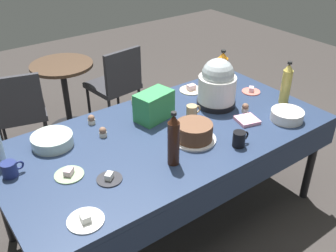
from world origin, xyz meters
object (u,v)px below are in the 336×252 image
(potluck_table, at_px, (168,140))
(maroon_chair_right, at_px, (117,82))
(slow_cooker, at_px, (217,84))
(glass_salad_bowl, at_px, (52,140))
(soda_bottle_cola, at_px, (174,140))
(frosted_layer_cake, at_px, (194,132))
(cupcake_lemon, at_px, (204,78))
(soda_bottle_ginger_ale, at_px, (286,84))
(coffee_mug_tan, at_px, (192,112))
(cupcake_vanilla, at_px, (225,78))
(round_cafe_table, at_px, (65,85))
(soda_bottle_orange_juice, at_px, (222,70))
(coffee_mug_navy, at_px, (10,169))
(dessert_plate_coral, at_px, (251,91))
(coffee_mug_black, at_px, (239,139))
(dessert_plate_charcoal, at_px, (109,178))
(dessert_plate_cream, at_px, (191,89))
(soda_carton, at_px, (154,106))
(cupcake_rose, at_px, (245,108))
(maroon_chair_left, at_px, (19,109))
(cupcake_mint, at_px, (134,100))
(cupcake_cocoa, at_px, (103,132))
(dessert_plate_white, at_px, (86,219))
(dessert_plate_sage, at_px, (69,174))
(cupcake_berry, at_px, (91,120))

(potluck_table, relative_size, maroon_chair_right, 2.59)
(slow_cooker, distance_m, glass_salad_bowl, 1.21)
(soda_bottle_cola, bearing_deg, maroon_chair_right, 71.17)
(frosted_layer_cake, height_order, cupcake_lemon, frosted_layer_cake)
(soda_bottle_cola, bearing_deg, cupcake_lemon, 40.12)
(soda_bottle_ginger_ale, height_order, coffee_mug_tan, soda_bottle_ginger_ale)
(cupcake_vanilla, distance_m, round_cafe_table, 1.60)
(soda_bottle_orange_juice, bearing_deg, frosted_layer_cake, -144.97)
(potluck_table, relative_size, coffee_mug_navy, 17.55)
(dessert_plate_coral, relative_size, soda_bottle_cola, 0.43)
(slow_cooker, bearing_deg, glass_salad_bowl, 169.97)
(coffee_mug_black, bearing_deg, dessert_plate_charcoal, 167.26)
(dessert_plate_cream, distance_m, soda_carton, 0.54)
(cupcake_rose, bearing_deg, maroon_chair_left, 127.83)
(frosted_layer_cake, distance_m, soda_bottle_orange_juice, 0.86)
(glass_salad_bowl, distance_m, coffee_mug_black, 1.16)
(coffee_mug_tan, xyz_separation_m, coffee_mug_navy, (-1.23, 0.10, -0.00))
(cupcake_mint, distance_m, coffee_mug_tan, 0.47)
(slow_cooker, bearing_deg, round_cafe_table, 110.11)
(coffee_mug_navy, bearing_deg, cupcake_cocoa, 5.50)
(dessert_plate_charcoal, xyz_separation_m, maroon_chair_right, (0.96, 1.63, -0.27))
(cupcake_cocoa, bearing_deg, potluck_table, -30.29)
(dessert_plate_charcoal, height_order, coffee_mug_navy, coffee_mug_navy)
(maroon_chair_right, bearing_deg, dessert_plate_coral, -69.76)
(soda_bottle_ginger_ale, distance_m, soda_carton, 1.00)
(frosted_layer_cake, distance_m, dessert_plate_cream, 0.73)
(potluck_table, xyz_separation_m, maroon_chair_right, (0.41, 1.43, -0.20))
(cupcake_vanilla, bearing_deg, cupcake_cocoa, -172.78)
(dessert_plate_white, height_order, soda_bottle_ginger_ale, soda_bottle_ginger_ale)
(frosted_layer_cake, distance_m, maroon_chair_right, 1.66)
(dessert_plate_sage, xyz_separation_m, coffee_mug_black, (0.98, -0.35, 0.04))
(dessert_plate_cream, height_order, coffee_mug_navy, coffee_mug_navy)
(cupcake_lemon, distance_m, soda_bottle_orange_juice, 0.20)
(dessert_plate_sage, distance_m, soda_bottle_orange_juice, 1.54)
(cupcake_vanilla, bearing_deg, maroon_chair_left, 143.90)
(maroon_chair_right, bearing_deg, cupcake_vanilla, -66.01)
(dessert_plate_charcoal, height_order, cupcake_cocoa, cupcake_cocoa)
(dessert_plate_sage, bearing_deg, potluck_table, 2.88)
(glass_salad_bowl, xyz_separation_m, cupcake_vanilla, (1.55, 0.06, -0.00))
(cupcake_berry, relative_size, coffee_mug_tan, 0.57)
(glass_salad_bowl, bearing_deg, soda_carton, -8.02)
(cupcake_mint, height_order, cupcake_rose, same)
(maroon_chair_left, bearing_deg, cupcake_berry, -78.01)
(slow_cooker, bearing_deg, cupcake_cocoa, 172.56)
(glass_salad_bowl, xyz_separation_m, dessert_plate_charcoal, (0.12, -0.51, -0.03))
(dessert_plate_sage, bearing_deg, coffee_mug_black, -19.81)
(cupcake_mint, relative_size, maroon_chair_left, 0.08)
(slow_cooker, xyz_separation_m, dessert_plate_coral, (0.38, -0.00, -0.16))
(frosted_layer_cake, distance_m, round_cafe_table, 1.85)
(potluck_table, bearing_deg, cupcake_cocoa, 149.71)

